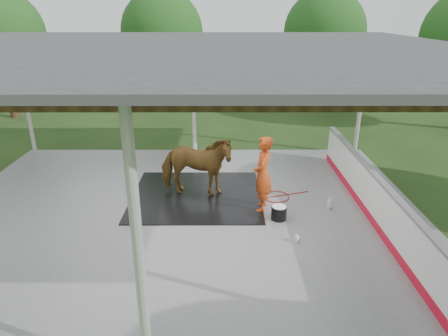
{
  "coord_description": "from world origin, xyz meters",
  "views": [
    {
      "loc": [
        1.01,
        -8.74,
        4.78
      ],
      "look_at": [
        1.03,
        0.61,
        1.07
      ],
      "focal_mm": 32.0,
      "sensor_mm": 36.0,
      "label": 1
    }
  ],
  "objects_px": {
    "horse": "(196,166)",
    "handler": "(263,174)",
    "wash_bucket": "(279,212)",
    "dasher_board": "(371,196)"
  },
  "relations": [
    {
      "from": "dasher_board",
      "to": "wash_bucket",
      "type": "bearing_deg",
      "value": -175.56
    },
    {
      "from": "handler",
      "to": "wash_bucket",
      "type": "xyz_separation_m",
      "value": [
        0.37,
        -0.53,
        -0.78
      ]
    },
    {
      "from": "horse",
      "to": "wash_bucket",
      "type": "relative_size",
      "value": 5.34
    },
    {
      "from": "horse",
      "to": "handler",
      "type": "xyz_separation_m",
      "value": [
        1.71,
        -0.78,
        0.09
      ]
    },
    {
      "from": "dasher_board",
      "to": "handler",
      "type": "distance_m",
      "value": 2.67
    },
    {
      "from": "dasher_board",
      "to": "wash_bucket",
      "type": "distance_m",
      "value": 2.28
    },
    {
      "from": "dasher_board",
      "to": "wash_bucket",
      "type": "relative_size",
      "value": 21.35
    },
    {
      "from": "handler",
      "to": "dasher_board",
      "type": "bearing_deg",
      "value": 90.63
    },
    {
      "from": "handler",
      "to": "wash_bucket",
      "type": "relative_size",
      "value": 5.13
    },
    {
      "from": "dasher_board",
      "to": "handler",
      "type": "height_order",
      "value": "handler"
    }
  ]
}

